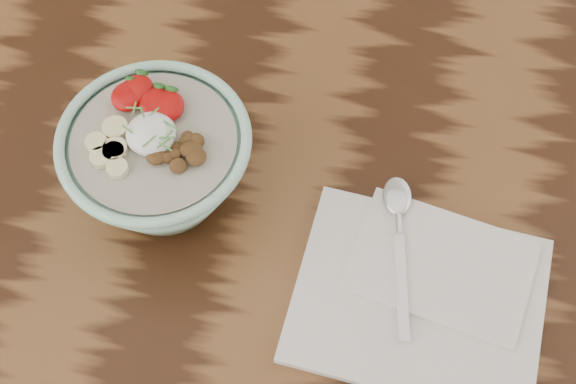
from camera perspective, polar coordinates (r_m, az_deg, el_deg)
The scene contains 4 objects.
table at distance 95.42cm, azimuth -5.85°, elevation -1.73°, with size 160.00×90.00×75.00cm.
breakfast_bowl at distance 81.29cm, azimuth -9.18°, elevation 2.23°, with size 19.03×19.03×12.52cm.
napkin at distance 81.32cm, azimuth 9.61°, elevation -7.05°, with size 26.08×22.41×1.49cm.
spoon at distance 83.04cm, azimuth 7.85°, elevation -1.81°, with size 4.69×18.04×0.94cm.
Camera 1 is at (16.98, -41.36, 150.00)cm, focal length 50.00 mm.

